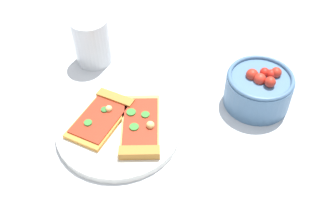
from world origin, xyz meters
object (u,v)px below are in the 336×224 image
salad_bowl (259,89)px  soda_glass (92,43)px  plate (119,130)px  pizza_slice_far (103,115)px  pizza_slice_near (141,130)px

salad_bowl → soda_glass: (-0.34, 0.14, 0.01)m
plate → pizza_slice_far: (-0.03, 0.03, 0.01)m
salad_bowl → soda_glass: size_ratio=1.23×
pizza_slice_near → plate: bearing=165.0°
salad_bowl → soda_glass: 0.37m
pizza_slice_far → soda_glass: (-0.04, 0.19, 0.03)m
pizza_slice_near → soda_glass: soda_glass is taller
pizza_slice_near → salad_bowl: bearing=20.5°
pizza_slice_near → pizza_slice_far: size_ratio=0.98×
plate → salad_bowl: (0.27, 0.08, 0.03)m
pizza_slice_near → pizza_slice_far: (-0.07, 0.04, -0.00)m
plate → salad_bowl: salad_bowl is taller
pizza_slice_far → salad_bowl: 0.31m
pizza_slice_near → salad_bowl: (0.23, 0.09, 0.02)m
pizza_slice_far → salad_bowl: bearing=8.9°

